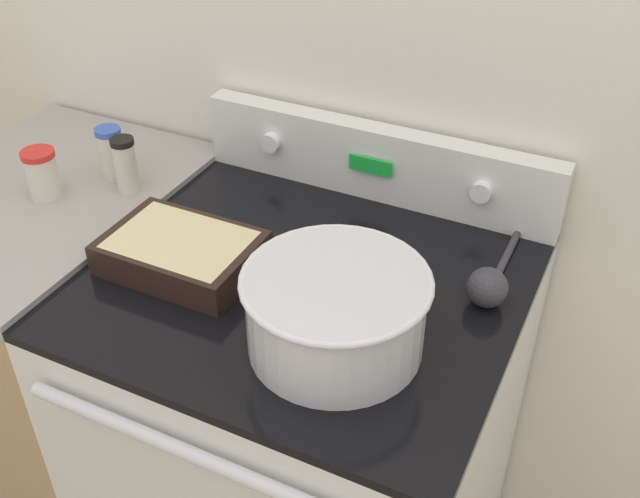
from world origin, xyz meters
name	(u,v)px	position (x,y,z in m)	size (l,w,h in m)	color
kitchen_wall	(395,19)	(0.00, 0.72, 1.25)	(8.00, 0.05, 2.50)	silver
stove_range	(308,447)	(0.00, 0.34, 0.45)	(0.75, 0.71, 0.90)	silver
control_panel	(376,162)	(0.00, 0.66, 0.98)	(0.75, 0.07, 0.15)	silver
side_counter	(75,354)	(-0.63, 0.34, 0.46)	(0.51, 0.68, 0.91)	tan
mixing_bowl	(336,308)	(0.12, 0.21, 0.98)	(0.29, 0.29, 0.14)	silver
casserole_dish	(181,251)	(-0.21, 0.28, 0.94)	(0.27, 0.19, 0.06)	black
ladle	(490,283)	(0.30, 0.43, 0.93)	(0.07, 0.30, 0.07)	#333338
spice_jar_black_cap	(126,165)	(-0.45, 0.43, 0.97)	(0.05, 0.05, 0.12)	beige
spice_jar_blue_cap	(111,153)	(-0.52, 0.47, 0.97)	(0.05, 0.05, 0.11)	beige
spice_jar_red_cap	(42,173)	(-0.59, 0.34, 0.97)	(0.07, 0.07, 0.10)	beige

